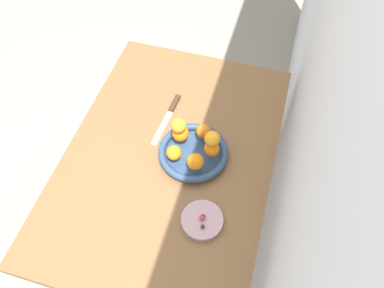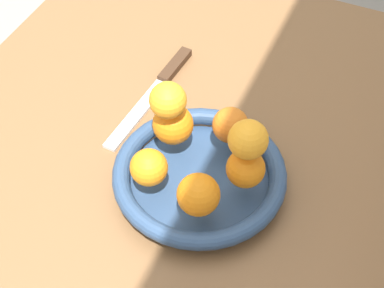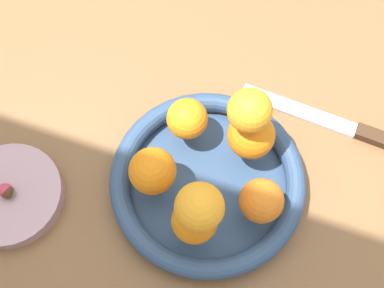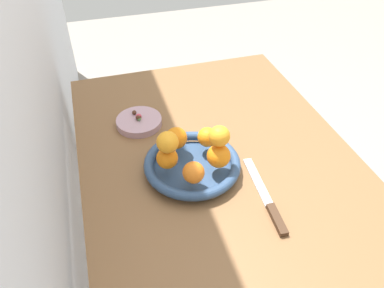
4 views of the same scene
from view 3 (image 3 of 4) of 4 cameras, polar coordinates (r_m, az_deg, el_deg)
ground_plane at (r=1.39m, az=1.37°, el=-11.35°), size 6.00×6.00×0.00m
dining_table at (r=0.77m, az=2.43°, el=-0.96°), size 1.10×0.76×0.74m
fruit_bowl at (r=0.63m, az=1.84°, el=-4.42°), size 0.26×0.26×0.04m
candy_dish at (r=0.68m, az=-20.76°, el=-5.68°), size 0.14×0.14×0.02m
orange_0 at (r=0.58m, az=8.23°, el=-6.66°), size 0.05×0.05×0.05m
orange_1 at (r=0.61m, az=7.01°, el=1.03°), size 0.06×0.06×0.06m
orange_2 at (r=0.62m, az=-0.58°, el=3.01°), size 0.05×0.05×0.05m
orange_3 at (r=0.59m, az=-4.71°, el=-3.21°), size 0.06×0.06×0.06m
orange_4 at (r=0.57m, az=0.30°, el=-9.08°), size 0.06×0.06×0.06m
orange_5 at (r=0.52m, az=0.90°, el=-7.47°), size 0.06×0.06×0.06m
orange_6 at (r=0.56m, az=6.86°, el=3.95°), size 0.05×0.05×0.05m
candy_ball_0 at (r=0.66m, az=-21.26°, el=-5.13°), size 0.02×0.02×0.02m
candy_ball_2 at (r=0.66m, az=-21.01°, el=-5.34°), size 0.02×0.02×0.02m
candy_ball_3 at (r=0.66m, az=-20.84°, el=-5.40°), size 0.01×0.01×0.01m
knife at (r=0.72m, az=17.62°, el=1.98°), size 0.26×0.04×0.01m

